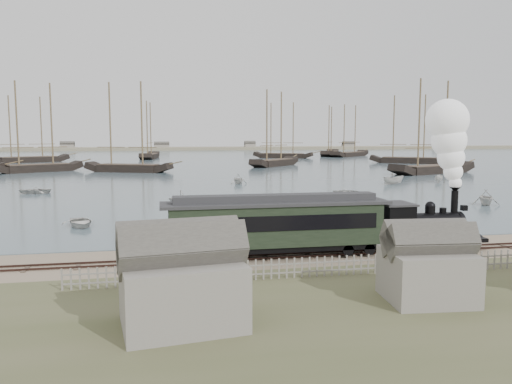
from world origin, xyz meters
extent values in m
plane|color=tan|center=(0.00, 0.00, 0.00)|extent=(600.00, 600.00, 0.00)
cube|color=#495F69|center=(0.00, 170.00, 0.03)|extent=(600.00, 336.00, 0.06)
cube|color=#32201B|center=(0.00, -2.50, 0.10)|extent=(120.00, 0.08, 0.12)
cube|color=#32201B|center=(0.00, -1.50, 0.10)|extent=(120.00, 0.08, 0.12)
cube|color=#403529|center=(0.00, -2.00, 0.03)|extent=(120.00, 1.80, 0.06)
cube|color=tan|center=(0.00, 250.00, 0.00)|extent=(500.00, 20.00, 1.80)
cube|color=black|center=(8.07, -2.00, 0.77)|extent=(7.50, 2.21, 0.28)
cylinder|color=black|center=(7.63, -2.00, 1.87)|extent=(4.63, 1.65, 1.65)
cube|color=black|center=(5.21, -2.00, 2.09)|extent=(1.99, 2.43, 2.54)
cube|color=#303033|center=(5.21, -2.00, 3.41)|extent=(2.21, 2.65, 0.13)
cylinder|color=black|center=(9.73, -2.00, 3.36)|extent=(0.49, 0.49, 1.76)
sphere|color=black|center=(7.85, -2.00, 3.16)|extent=(0.71, 0.71, 0.71)
cone|color=black|center=(11.60, -2.00, 0.66)|extent=(1.54, 2.21, 2.21)
cube|color=black|center=(10.50, -2.00, 2.97)|extent=(0.39, 0.39, 0.39)
cube|color=black|center=(-3.33, -2.00, 0.76)|extent=(15.18, 2.49, 0.38)
cube|color=black|center=(-3.33, -2.00, 2.27)|extent=(14.09, 2.71, 2.71)
cube|color=black|center=(-3.33, -3.38, 2.55)|extent=(13.01, 0.06, 0.98)
cube|color=black|center=(-3.33, -0.62, 2.55)|extent=(13.01, 0.06, 0.98)
cube|color=#303033|center=(-3.33, -2.00, 3.68)|extent=(15.18, 2.93, 0.20)
cube|color=#303033|center=(-3.33, -2.00, 4.01)|extent=(13.55, 1.30, 0.49)
imported|color=beige|center=(-6.31, 0.44, 0.41)|extent=(3.68, 4.50, 0.82)
imported|color=beige|center=(-17.93, 12.03, 0.47)|extent=(4.60, 3.89, 0.81)
imported|color=beige|center=(-8.36, 24.08, 0.96)|extent=(3.94, 4.22, 1.80)
imported|color=beige|center=(1.48, 12.99, 0.78)|extent=(3.98, 2.36, 1.44)
imported|color=beige|center=(14.37, 31.10, 0.42)|extent=(3.04, 3.86, 0.72)
imported|color=beige|center=(26.37, 17.64, 0.98)|extent=(4.43, 4.20, 1.84)
imported|color=beige|center=(36.48, 44.60, 0.69)|extent=(3.34, 3.01, 1.27)
imported|color=beige|center=(-28.21, 39.96, 0.50)|extent=(3.14, 4.32, 0.88)
imported|color=beige|center=(1.95, 48.27, 0.93)|extent=(3.97, 3.67, 1.74)
imported|color=beige|center=(27.11, 42.73, 0.79)|extent=(1.77, 3.91, 1.47)
camera|label=1|loc=(-10.78, -33.89, 8.12)|focal=35.00mm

